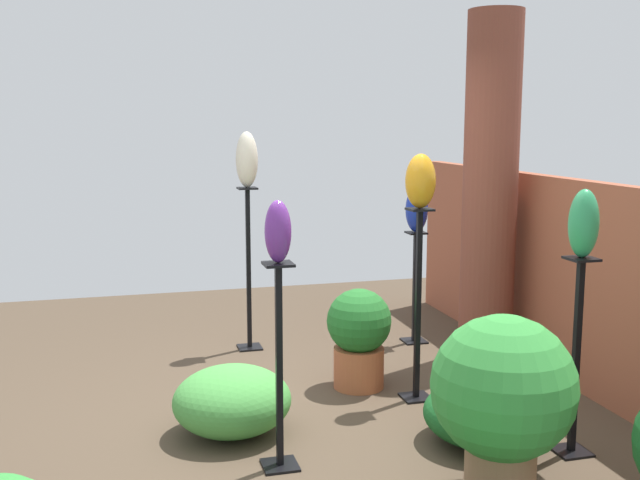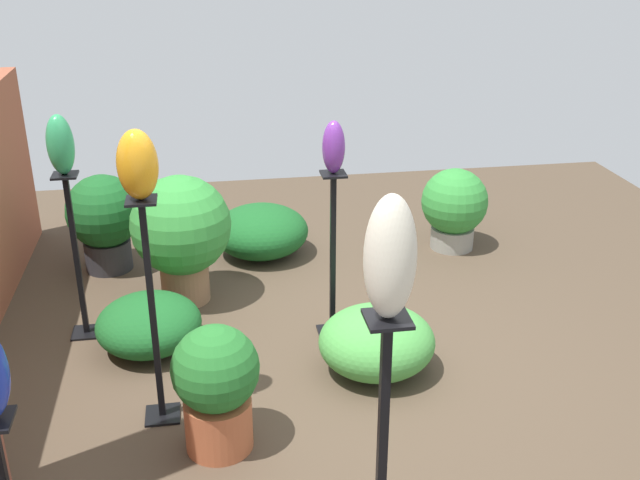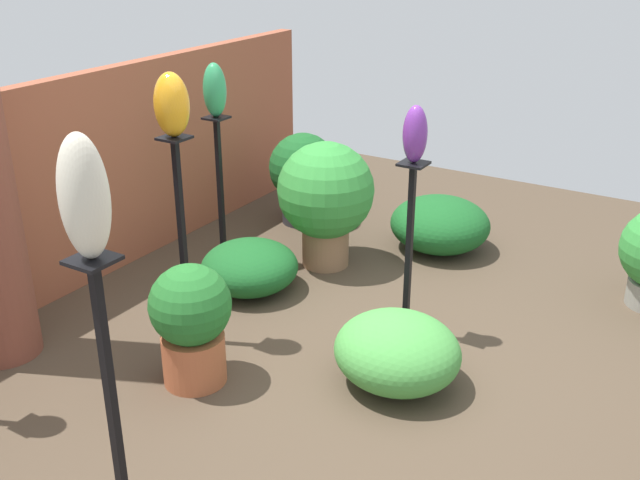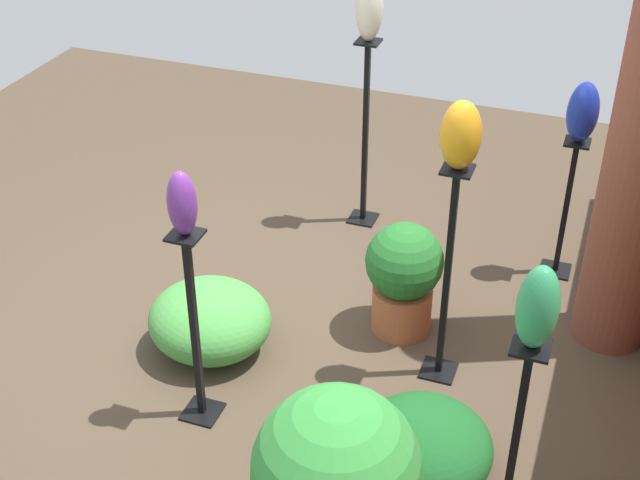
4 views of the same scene
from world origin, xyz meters
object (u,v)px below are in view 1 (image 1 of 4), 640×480
at_px(art_vase_violet, 278,232).
at_px(potted_plant_near_pillar, 503,395).
at_px(art_vase_ivory, 247,160).
at_px(art_vase_cobalt, 417,209).
at_px(pedestal_violet, 279,375).
at_px(pedestal_jade, 576,365).
at_px(art_vase_jade, 584,223).
at_px(pedestal_ivory, 249,275).
at_px(pedestal_cobalt, 415,293).
at_px(pedestal_amber, 418,313).
at_px(potted_plant_back_center, 359,334).
at_px(art_vase_amber, 421,181).
at_px(brick_pillar, 490,190).

relative_size(art_vase_violet, potted_plant_near_pillar, 0.35).
bearing_deg(art_vase_ivory, art_vase_cobalt, 82.34).
height_order(pedestal_violet, pedestal_jade, pedestal_violet).
bearing_deg(art_vase_violet, pedestal_violet, 0.00).
relative_size(art_vase_ivory, potted_plant_near_pillar, 0.47).
bearing_deg(potted_plant_near_pillar, art_vase_jade, 120.17).
bearing_deg(pedestal_ivory, potted_plant_near_pillar, 15.12).
bearing_deg(pedestal_violet, pedestal_cobalt, 141.14).
height_order(art_vase_cobalt, potted_plant_near_pillar, art_vase_cobalt).
bearing_deg(pedestal_jade, potted_plant_near_pillar, -59.83).
distance_m(pedestal_amber, potted_plant_back_center, 0.51).
bearing_deg(pedestal_ivory, art_vase_jade, 30.39).
height_order(art_vase_amber, art_vase_cobalt, art_vase_amber).
xyz_separation_m(pedestal_amber, pedestal_jade, (1.05, 0.55, -0.09)).
bearing_deg(pedestal_cobalt, art_vase_amber, -21.71).
xyz_separation_m(pedestal_ivory, potted_plant_back_center, (1.15, 0.61, -0.24)).
bearing_deg(art_vase_jade, pedestal_ivory, -149.61).
xyz_separation_m(art_vase_amber, art_vase_ivory, (-1.47, -0.93, 0.08)).
bearing_deg(pedestal_ivory, potted_plant_back_center, 27.97).
distance_m(pedestal_cobalt, art_vase_violet, 2.80).
bearing_deg(art_vase_ivory, pedestal_jade, 30.39).
height_order(pedestal_violet, potted_plant_near_pillar, pedestal_violet).
relative_size(pedestal_cobalt, art_vase_amber, 2.66).
relative_size(art_vase_amber, potted_plant_near_pillar, 0.38).
bearing_deg(pedestal_jade, art_vase_jade, 180.00).
height_order(pedestal_cobalt, art_vase_ivory, art_vase_ivory).
bearing_deg(art_vase_jade, pedestal_amber, -152.36).
height_order(art_vase_amber, potted_plant_back_center, art_vase_amber).
distance_m(pedestal_violet, potted_plant_near_pillar, 1.21).
height_order(pedestal_cobalt, art_vase_jade, art_vase_jade).
distance_m(brick_pillar, art_vase_jade, 1.79).
bearing_deg(potted_plant_near_pillar, art_vase_amber, 174.50).
height_order(pedestal_cobalt, art_vase_violet, art_vase_violet).
bearing_deg(brick_pillar, pedestal_cobalt, -146.29).
bearing_deg(potted_plant_back_center, pedestal_ivory, -152.03).
distance_m(brick_pillar, pedestal_cobalt, 1.17).
height_order(pedestal_violet, art_vase_jade, art_vase_jade).
bearing_deg(pedestal_violet, pedestal_ivory, 174.45).
relative_size(art_vase_violet, art_vase_cobalt, 0.87).
height_order(pedestal_ivory, art_vase_violet, art_vase_violet).
bearing_deg(pedestal_cobalt, brick_pillar, 33.71).
relative_size(brick_pillar, art_vase_cobalt, 7.05).
distance_m(pedestal_amber, art_vase_amber, 0.91).
distance_m(art_vase_amber, art_vase_violet, 1.40).
xyz_separation_m(potted_plant_back_center, potted_plant_near_pillar, (1.78, 0.18, 0.17)).
distance_m(art_vase_cobalt, art_vase_ivory, 1.52).
relative_size(pedestal_cobalt, art_vase_ivory, 2.13).
distance_m(pedestal_jade, art_vase_violet, 1.90).
relative_size(art_vase_violet, art_vase_ivory, 0.74).
distance_m(pedestal_jade, art_vase_ivory, 3.12).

